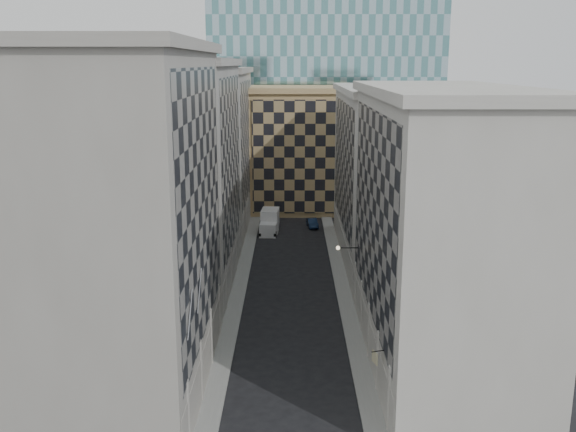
{
  "coord_description": "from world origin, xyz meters",
  "views": [
    {
      "loc": [
        -0.02,
        -30.97,
        22.26
      ],
      "look_at": [
        -0.22,
        13.03,
        11.74
      ],
      "focal_mm": 40.0,
      "sensor_mm": 36.0,
      "label": 1
    }
  ],
  "objects": [
    {
      "name": "sidewalk_east",
      "position": [
        5.25,
        30.0,
        0.07
      ],
      "size": [
        1.5,
        100.0,
        0.15
      ],
      "primitive_type": "cube",
      "color": "gray",
      "rests_on": "ground"
    },
    {
      "name": "bldg_right_a",
      "position": [
        10.88,
        15.0,
        10.32
      ],
      "size": [
        10.8,
        26.8,
        20.7
      ],
      "color": "#B4B0A5",
      "rests_on": "ground"
    },
    {
      "name": "bldg_right_b",
      "position": [
        10.89,
        42.0,
        9.85
      ],
      "size": [
        10.8,
        28.8,
        19.7
      ],
      "color": "#B4B0A5",
      "rests_on": "ground"
    },
    {
      "name": "flagpoles_left",
      "position": [
        -5.9,
        6.0,
        8.0
      ],
      "size": [
        0.1,
        6.33,
        2.33
      ],
      "color": "gray",
      "rests_on": "ground"
    },
    {
      "name": "bldg_left_c",
      "position": [
        -10.88,
        55.0,
        10.83
      ],
      "size": [
        10.8,
        22.8,
        21.7
      ],
      "color": "gray",
      "rests_on": "ground"
    },
    {
      "name": "sidewalk_west",
      "position": [
        -5.25,
        30.0,
        0.07
      ],
      "size": [
        1.5,
        100.0,
        0.15
      ],
      "primitive_type": "cube",
      "color": "gray",
      "rests_on": "ground"
    },
    {
      "name": "box_truck",
      "position": [
        -2.88,
        52.6,
        1.33
      ],
      "size": [
        2.62,
        5.69,
        3.05
      ],
      "rotation": [
        0.0,
        0.0,
        -0.06
      ],
      "color": "silver",
      "rests_on": "ground"
    },
    {
      "name": "bldg_left_b",
      "position": [
        -10.88,
        33.0,
        11.32
      ],
      "size": [
        10.8,
        22.8,
        22.7
      ],
      "color": "gray",
      "rests_on": "ground"
    },
    {
      "name": "dark_car",
      "position": [
        2.97,
        55.42,
        0.61
      ],
      "size": [
        1.72,
        3.83,
        1.22
      ],
      "primitive_type": "imported",
      "rotation": [
        0.0,
        0.0,
        0.12
      ],
      "color": "#0E1B33",
      "rests_on": "ground"
    },
    {
      "name": "church_tower",
      "position": [
        0.0,
        82.0,
        26.95
      ],
      "size": [
        7.2,
        7.2,
        51.5
      ],
      "color": "#2B2721",
      "rests_on": "ground"
    },
    {
      "name": "tan_block",
      "position": [
        2.0,
        67.9,
        9.44
      ],
      "size": [
        16.8,
        14.8,
        18.8
      ],
      "color": "tan",
      "rests_on": "ground"
    },
    {
      "name": "shop_sign",
      "position": [
        5.41,
        7.04,
        3.83
      ],
      "size": [
        0.88,
        0.78,
        0.88
      ],
      "rotation": [
        0.0,
        0.0,
        0.29
      ],
      "color": "black",
      "rests_on": "ground"
    },
    {
      "name": "bldg_left_a",
      "position": [
        -10.88,
        11.0,
        11.82
      ],
      "size": [
        10.8,
        22.8,
        23.7
      ],
      "color": "gray",
      "rests_on": "ground"
    },
    {
      "name": "bracket_lamp",
      "position": [
        4.38,
        24.0,
        6.2
      ],
      "size": [
        1.98,
        0.36,
        0.36
      ],
      "color": "black",
      "rests_on": "ground"
    }
  ]
}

